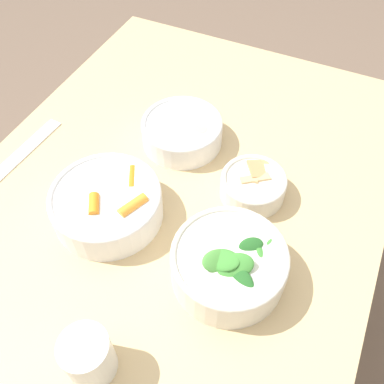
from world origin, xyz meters
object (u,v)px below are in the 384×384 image
(bowl_beans_hotdog, at_px, (182,132))
(cup, at_px, (88,356))
(bowl_greens, at_px, (229,264))
(bowl_cookies, at_px, (253,184))
(ruler, at_px, (8,166))
(bowl_carrots, at_px, (107,203))

(bowl_beans_hotdog, xyz_separation_m, cup, (-0.46, -0.08, 0.02))
(bowl_beans_hotdog, distance_m, cup, 0.46)
(bowl_greens, relative_size, bowl_cookies, 1.52)
(ruler, bearing_deg, bowl_beans_hotdog, -53.47)
(bowl_cookies, bearing_deg, ruler, 106.94)
(bowl_cookies, relative_size, cup, 1.43)
(bowl_greens, relative_size, ruler, 0.62)
(bowl_beans_hotdog, bearing_deg, cup, -169.97)
(bowl_carrots, height_order, cup, cup)
(bowl_carrots, relative_size, cup, 2.31)
(cup, bearing_deg, bowl_cookies, -13.80)
(ruler, bearing_deg, bowl_cookies, -73.06)
(bowl_greens, bearing_deg, ruler, 85.57)
(bowl_greens, height_order, bowl_cookies, bowl_greens)
(ruler, bearing_deg, bowl_carrots, -93.23)
(bowl_carrots, distance_m, cup, 0.26)
(bowl_carrots, xyz_separation_m, ruler, (0.01, 0.24, -0.03))
(bowl_cookies, xyz_separation_m, ruler, (-0.14, 0.46, -0.02))
(bowl_carrots, xyz_separation_m, bowl_cookies, (0.15, -0.21, -0.01))
(bowl_greens, distance_m, ruler, 0.48)
(ruler, relative_size, cup, 3.50)
(bowl_carrots, distance_m, bowl_beans_hotdog, 0.23)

